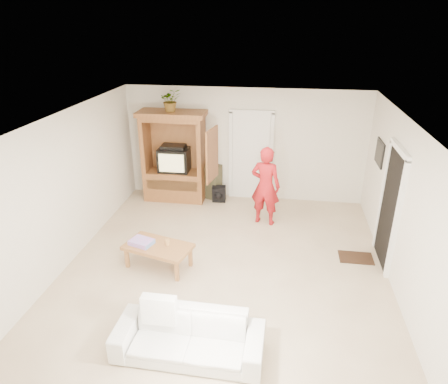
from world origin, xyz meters
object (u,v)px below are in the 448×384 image
object	(u,v)px
man	(265,186)
sofa	(189,337)
armoire	(175,162)
coffee_table	(158,248)

from	to	relation	value
man	sofa	xyz separation A→B (m)	(-0.74, -3.76, -0.56)
armoire	coffee_table	distance (m)	2.92
sofa	armoire	bearing A→B (deg)	107.47
armoire	sofa	size ratio (longest dim) A/B	1.10
armoire	man	world-z (taller)	armoire
coffee_table	man	bearing A→B (deg)	63.05
man	coffee_table	distance (m)	2.61
armoire	sofa	distance (m)	4.94
man	coffee_table	bearing A→B (deg)	61.15
sofa	coffee_table	size ratio (longest dim) A/B	1.51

